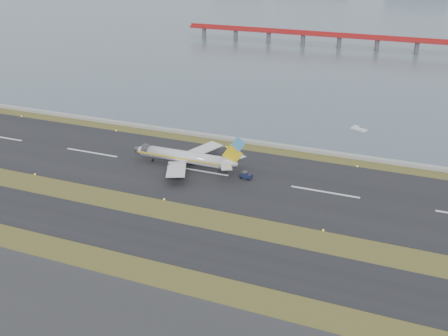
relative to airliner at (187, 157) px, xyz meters
The scene contains 9 objects.
ground 31.69m from the airliner, 81.51° to the right, with size 1000.00×1000.00×0.00m, color #404B1A.
taxiway_strip 43.54m from the airliner, 83.85° to the right, with size 1000.00×18.00×0.10m, color black.
runway_strip 5.88m from the airliner, 14.00° to the right, with size 1000.00×45.00×0.10m, color black.
seawall 29.36m from the airliner, 80.84° to the left, with size 1000.00×2.50×1.00m, color gray.
bay_water 428.88m from the airliner, 89.38° to the left, with size 1400.00×800.00×1.30m, color #424F5F.
red_pier 220.26m from the airliner, 83.57° to the left, with size 260.00×5.00×10.20m.
airliner is the anchor object (origin of this frame).
pushback_tug 20.55m from the airliner, ahead, with size 3.78×2.55×2.26m.
workboat_near 72.23m from the airliner, 53.24° to the left, with size 6.55×4.13×1.52m.
Camera 1 is at (70.17, -115.20, 68.56)m, focal length 45.00 mm.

